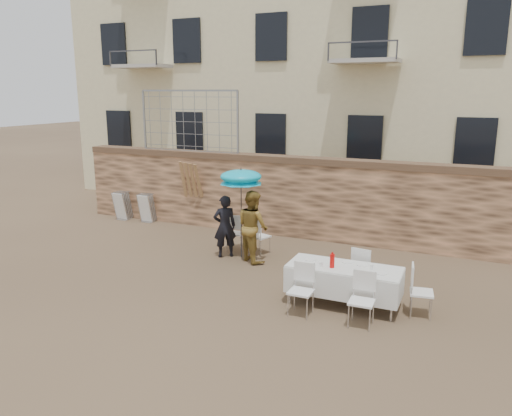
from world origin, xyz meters
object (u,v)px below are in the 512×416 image
at_px(table_chair_back, 363,269).
at_px(chair_stack_right, 149,207).
at_px(table_chair_front_left, 301,290).
at_px(couple_chair_left, 235,232).
at_px(table_chair_side, 422,291).
at_px(couple_chair_right, 260,235).
at_px(table_chair_front_right, 362,300).
at_px(woman_dress, 253,226).
at_px(soda_bottle, 332,261).
at_px(banquet_table, 344,269).
at_px(man_suit, 225,226).
at_px(chair_stack_left, 126,204).
at_px(umbrella, 241,179).

xyz_separation_m(table_chair_back, chair_stack_right, (-7.32, 2.95, -0.02)).
xyz_separation_m(table_chair_front_left, table_chair_back, (0.80, 1.55, 0.00)).
bearing_deg(couple_chair_left, table_chair_side, 140.27).
height_order(couple_chair_right, table_chair_back, same).
relative_size(table_chair_front_right, table_chair_side, 1.00).
distance_m(couple_chair_left, table_chair_front_right, 4.87).
height_order(woman_dress, soda_bottle, woman_dress).
distance_m(woman_dress, banquet_table, 3.10).
xyz_separation_m(couple_chair_right, banquet_table, (2.68, -2.20, 0.25)).
bearing_deg(table_chair_side, chair_stack_right, 58.65).
xyz_separation_m(couple_chair_right, table_chair_back, (2.88, -1.40, 0.00)).
height_order(table_chair_front_left, table_chair_back, same).
relative_size(table_chair_front_right, chair_stack_right, 1.04).
bearing_deg(couple_chair_right, table_chair_front_right, 156.13).
height_order(man_suit, table_chair_front_left, man_suit).
distance_m(woman_dress, chair_stack_right, 4.98).
height_order(table_chair_front_left, table_chair_front_right, same).
xyz_separation_m(woman_dress, table_chair_front_right, (3.13, -2.40, -0.38)).
distance_m(table_chair_front_left, table_chair_front_right, 1.10).
xyz_separation_m(soda_bottle, chair_stack_left, (-7.82, 3.90, -0.45)).
bearing_deg(table_chair_front_left, umbrella, 134.04).
relative_size(woman_dress, table_chair_front_left, 1.79).
xyz_separation_m(woman_dress, soda_bottle, (2.43, -1.80, 0.05)).
bearing_deg(table_chair_side, couple_chair_right, 54.66).
height_order(woman_dress, couple_chair_left, woman_dress).
bearing_deg(table_chair_front_right, chair_stack_left, 151.19).
bearing_deg(soda_bottle, chair_stack_right, 150.58).
bearing_deg(couple_chair_left, umbrella, 115.59).
bearing_deg(umbrella, table_chair_front_left, -46.40).
xyz_separation_m(umbrella, table_chair_back, (3.18, -0.95, -1.47)).
height_order(man_suit, chair_stack_right, man_suit).
bearing_deg(umbrella, table_chair_side, -20.60).
bearing_deg(woman_dress, banquet_table, -177.72).
bearing_deg(man_suit, couple_chair_right, 179.66).
bearing_deg(umbrella, couple_chair_left, 131.63).
xyz_separation_m(umbrella, banquet_table, (2.98, -1.75, -1.22)).
height_order(man_suit, table_chair_back, man_suit).
height_order(woman_dress, chair_stack_right, woman_dress).
distance_m(umbrella, table_chair_back, 3.62).
bearing_deg(soda_bottle, table_chair_back, 67.17).
relative_size(table_chair_front_right, table_chair_back, 1.00).
bearing_deg(couple_chair_left, woman_dress, 127.71).
bearing_deg(table_chair_back, chair_stack_right, -13.52).
bearing_deg(chair_stack_right, table_chair_back, -21.97).
xyz_separation_m(man_suit, chair_stack_right, (-3.75, 2.11, -0.31)).
height_order(couple_chair_left, chair_stack_right, couple_chair_left).
bearing_deg(chair_stack_left, table_chair_side, -21.20).
xyz_separation_m(table_chair_front_left, table_chair_front_right, (1.10, 0.00, 0.00)).
height_order(couple_chair_right, table_chair_side, same).
relative_size(banquet_table, table_chair_front_left, 2.19).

